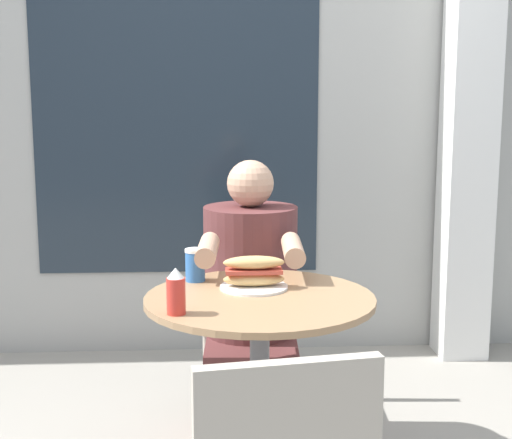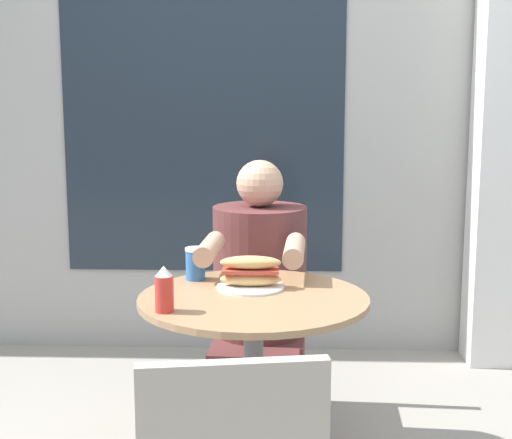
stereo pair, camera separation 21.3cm
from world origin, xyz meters
TOP-DOWN VIEW (x-y plane):
  - storefront_wall at (-0.01, 1.68)m, footprint 8.00×0.09m
  - lattice_pillar at (1.16, 1.50)m, footprint 0.24×0.24m
  - cafe_table at (0.00, 0.00)m, footprint 0.70×0.70m
  - diner_chair at (0.00, 0.89)m, footprint 0.40×0.40m
  - seated_diner at (-0.00, 0.54)m, footprint 0.38×0.65m
  - sandwich_on_plate at (-0.01, 0.09)m, footprint 0.21×0.21m
  - drink_cup at (-0.20, 0.20)m, footprint 0.07×0.07m
  - condiment_bottle at (-0.24, -0.17)m, footprint 0.05×0.05m

SIDE VIEW (x-z plane):
  - seated_diner at x=0.00m, z-range -0.08..1.04m
  - diner_chair at x=0.00m, z-range 0.09..0.96m
  - cafe_table at x=0.00m, z-range 0.17..0.92m
  - sandwich_on_plate at x=-0.01m, z-range 0.74..0.85m
  - drink_cup at x=-0.20m, z-range 0.75..0.86m
  - condiment_bottle at x=-0.24m, z-range 0.75..0.88m
  - lattice_pillar at x=1.16m, z-range 0.00..2.40m
  - storefront_wall at x=-0.01m, z-range 0.00..2.80m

